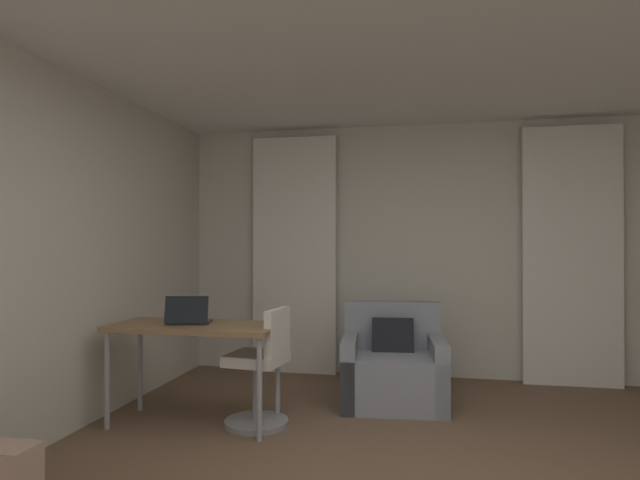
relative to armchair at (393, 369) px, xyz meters
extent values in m
cube|color=beige|center=(0.28, 1.02, 1.01)|extent=(5.12, 0.06, 2.60)
cube|color=silver|center=(-1.10, 0.89, 0.96)|extent=(0.90, 0.06, 2.50)
cube|color=silver|center=(1.65, 0.89, 0.96)|extent=(0.90, 0.06, 2.50)
cube|color=gray|center=(0.00, -0.04, -0.07)|extent=(0.92, 0.85, 0.43)
cube|color=gray|center=(-0.03, 0.28, 0.35)|extent=(0.87, 0.22, 0.41)
cube|color=gray|center=(0.37, 0.00, 0.00)|extent=(0.19, 0.79, 0.57)
cube|color=gray|center=(-0.36, -0.07, 0.00)|extent=(0.19, 0.79, 0.57)
cube|color=black|center=(-0.01, 0.08, 0.25)|extent=(0.38, 0.23, 0.37)
cube|color=olive|center=(-1.44, -0.84, 0.45)|extent=(1.27, 0.56, 0.04)
cylinder|color=#99999E|center=(-2.02, -0.61, 0.07)|extent=(0.04, 0.04, 0.72)
cylinder|color=#99999E|center=(-0.85, -0.61, 0.07)|extent=(0.04, 0.04, 0.72)
cylinder|color=#99999E|center=(-2.02, -1.07, 0.07)|extent=(0.04, 0.04, 0.72)
cylinder|color=#99999E|center=(-0.85, -1.07, 0.07)|extent=(0.04, 0.04, 0.72)
cylinder|color=gray|center=(-0.97, -0.77, -0.06)|extent=(0.06, 0.06, 0.46)
cylinder|color=gray|center=(-0.97, -0.77, -0.27)|extent=(0.48, 0.48, 0.04)
cube|color=silver|center=(-0.97, -0.77, 0.21)|extent=(0.45, 0.45, 0.08)
cube|color=silver|center=(-0.80, -0.79, 0.42)|extent=(0.10, 0.36, 0.34)
cube|color=#2D2D33|center=(-1.50, -0.80, 0.48)|extent=(0.36, 0.29, 0.02)
cube|color=black|center=(-1.47, -0.91, 0.59)|extent=(0.32, 0.12, 0.20)
camera|label=1|loc=(0.28, -4.60, 1.07)|focal=29.88mm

